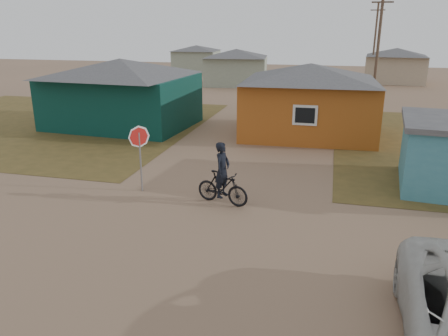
# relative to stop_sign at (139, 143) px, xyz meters

# --- Properties ---
(ground) EXTENTS (120.00, 120.00, 0.00)m
(ground) POSITION_rel_stop_sign_xyz_m (2.84, -3.49, -1.81)
(ground) COLOR #87664E
(grass_nw) EXTENTS (20.00, 18.00, 0.00)m
(grass_nw) POSITION_rel_stop_sign_xyz_m (-11.16, 9.51, -1.81)
(grass_nw) COLOR brown
(grass_nw) RESTS_ON ground
(house_teal) EXTENTS (8.93, 7.08, 4.00)m
(house_teal) POSITION_rel_stop_sign_xyz_m (-5.66, 10.01, 0.24)
(house_teal) COLOR #083029
(house_teal) RESTS_ON ground
(house_yellow) EXTENTS (7.72, 6.76, 3.90)m
(house_yellow) POSITION_rel_stop_sign_xyz_m (5.34, 10.51, 0.19)
(house_yellow) COLOR #A9551A
(house_yellow) RESTS_ON ground
(house_pale_west) EXTENTS (7.04, 6.15, 3.60)m
(house_pale_west) POSITION_rel_stop_sign_xyz_m (-3.16, 30.51, 0.04)
(house_pale_west) COLOR gray
(house_pale_west) RESTS_ON ground
(house_beige_east) EXTENTS (6.95, 6.05, 3.60)m
(house_beige_east) POSITION_rel_stop_sign_xyz_m (12.84, 36.51, 0.04)
(house_beige_east) COLOR tan
(house_beige_east) RESTS_ON ground
(house_pale_north) EXTENTS (6.28, 5.81, 3.40)m
(house_pale_north) POSITION_rel_stop_sign_xyz_m (-11.16, 42.51, -0.06)
(house_pale_north) COLOR gray
(house_pale_north) RESTS_ON ground
(utility_pole_near) EXTENTS (1.40, 0.20, 8.00)m
(utility_pole_near) POSITION_rel_stop_sign_xyz_m (9.34, 18.51, 2.33)
(utility_pole_near) COLOR brown
(utility_pole_near) RESTS_ON ground
(utility_pole_far) EXTENTS (1.40, 0.20, 8.00)m
(utility_pole_far) POSITION_rel_stop_sign_xyz_m (10.34, 34.51, 2.33)
(utility_pole_far) COLOR brown
(utility_pole_far) RESTS_ON ground
(stop_sign) EXTENTS (0.75, 0.37, 2.47)m
(stop_sign) POSITION_rel_stop_sign_xyz_m (0.00, 0.00, 0.00)
(stop_sign) COLOR gray
(stop_sign) RESTS_ON ground
(cyclist) EXTENTS (1.99, 1.01, 2.17)m
(cyclist) POSITION_rel_stop_sign_xyz_m (3.17, -0.45, -1.02)
(cyclist) COLOR black
(cyclist) RESTS_ON ground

